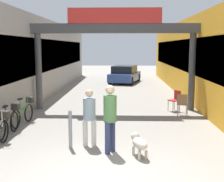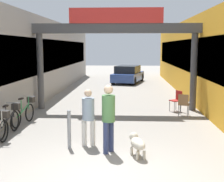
{
  "view_description": "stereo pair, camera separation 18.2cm",
  "coord_description": "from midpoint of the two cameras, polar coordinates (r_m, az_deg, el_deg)",
  "views": [
    {
      "loc": [
        0.35,
        -6.22,
        2.74
      ],
      "look_at": [
        0.0,
        3.95,
        1.3
      ],
      "focal_mm": 50.0,
      "sensor_mm": 36.0,
      "label": 1
    },
    {
      "loc": [
        0.53,
        -6.21,
        2.74
      ],
      "look_at": [
        0.0,
        3.95,
        1.3
      ],
      "focal_mm": 50.0,
      "sensor_mm": 36.0,
      "label": 2
    }
  ],
  "objects": [
    {
      "name": "cafe_chair_red_farther",
      "position": [
        13.63,
        12.16,
        -1.41
      ],
      "size": [
        0.54,
        0.54,
        0.89
      ],
      "color": "gray",
      "rests_on": "ground_plane"
    },
    {
      "name": "storefront_left",
      "position": [
        18.09,
        -14.9,
        5.75
      ],
      "size": [
        3.0,
        26.0,
        4.19
      ],
      "color": "#9E9993",
      "rests_on": "ground_plane"
    },
    {
      "name": "cafe_chair_wood_nearer",
      "position": [
        12.71,
        13.36,
        -2.13
      ],
      "size": [
        0.51,
        0.51,
        0.89
      ],
      "color": "gray",
      "rests_on": "ground_plane"
    },
    {
      "name": "pedestrian_companion",
      "position": [
        8.65,
        -3.76,
        -4.22
      ],
      "size": [
        0.39,
        0.36,
        1.59
      ],
      "color": "silver",
      "rests_on": "ground_plane"
    },
    {
      "name": "arcade_sign_gateway",
      "position": [
        13.55,
        1.14,
        9.69
      ],
      "size": [
        7.4,
        0.47,
        4.37
      ],
      "color": "#4C4C4F",
      "rests_on": "ground_plane"
    },
    {
      "name": "ground_plane",
      "position": [
        6.81,
        -1.0,
        -15.69
      ],
      "size": [
        80.0,
        80.0,
        0.0
      ],
      "primitive_type": "plane",
      "color": "gray"
    },
    {
      "name": "pedestrian_with_dog",
      "position": [
        8.05,
        0.0,
        -4.23
      ],
      "size": [
        0.47,
        0.47,
        1.78
      ],
      "color": "navy",
      "rests_on": "ground_plane"
    },
    {
      "name": "bicycle_green_third",
      "position": [
        11.55,
        -15.26,
        -3.73
      ],
      "size": [
        0.46,
        1.68,
        0.98
      ],
      "color": "black",
      "rests_on": "ground_plane"
    },
    {
      "name": "dog_on_leash",
      "position": [
        7.97,
        5.25,
        -9.42
      ],
      "size": [
        0.5,
        0.8,
        0.56
      ],
      "color": "beige",
      "rests_on": "ground_plane"
    },
    {
      "name": "bollard_post_metal",
      "position": [
        8.57,
        -7.24,
        -6.87
      ],
      "size": [
        0.1,
        0.1,
        1.07
      ],
      "color": "gray",
      "rests_on": "ground_plane"
    },
    {
      "name": "storefront_right",
      "position": [
        17.84,
        18.19,
        5.59
      ],
      "size": [
        3.0,
        26.0,
        4.19
      ],
      "color": "gold",
      "rests_on": "ground_plane"
    },
    {
      "name": "parked_car_blue",
      "position": [
        24.01,
        3.16,
        3.04
      ],
      "size": [
        2.61,
        4.29,
        1.33
      ],
      "color": "#2D478C",
      "rests_on": "ground_plane"
    },
    {
      "name": "bicycle_black_second",
      "position": [
        10.32,
        -17.76,
        -5.24
      ],
      "size": [
        0.46,
        1.69,
        0.98
      ],
      "color": "black",
      "rests_on": "ground_plane"
    }
  ]
}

